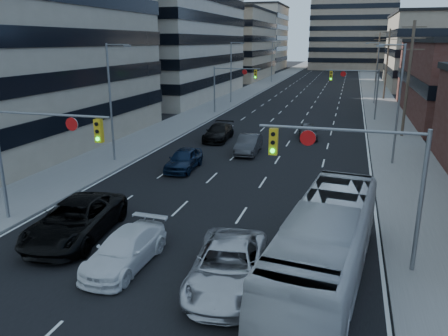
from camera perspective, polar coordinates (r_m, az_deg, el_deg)
name	(u,v)px	position (r m, az deg, el deg)	size (l,w,h in m)	color
road_surface	(328,72)	(140.02, 13.48, 12.10)	(18.00, 300.00, 0.02)	black
sidewalk_left	(291,71)	(141.06, 8.72, 12.41)	(5.00, 300.00, 0.15)	slate
sidewalk_right	(368,72)	(139.91, 18.28, 11.76)	(5.00, 300.00, 0.15)	slate
office_left_mid	(143,10)	(77.57, -10.58, 19.59)	(26.00, 34.00, 28.00)	#ADA089
office_left_far	(226,46)	(113.86, 0.29, 15.69)	(20.00, 30.00, 16.00)	gray
bg_block_left	(247,38)	(153.60, 3.03, 16.57)	(24.00, 24.00, 20.00)	#ADA089
bg_block_right	(446,52)	(141.80, 27.01, 13.30)	(22.00, 22.00, 12.00)	gray
signal_near_left	(40,144)	(23.26, -22.93, 2.95)	(6.59, 0.33, 6.00)	slate
signal_near_right	(356,167)	(18.21, 16.84, 0.12)	(6.59, 0.33, 6.00)	slate
signal_far_left	(232,81)	(56.70, 1.02, 11.35)	(6.09, 0.33, 6.00)	slate
signal_far_right	(357,84)	(54.76, 17.01, 10.49)	(6.09, 0.33, 6.00)	slate
utility_pole_block	(408,78)	(45.97, 22.94, 10.79)	(2.20, 0.28, 11.00)	#4C3D2D
utility_pole_midblock	(387,63)	(75.80, 20.51, 12.72)	(2.20, 0.28, 11.00)	#4C3D2D
utility_pole_distant	(378,57)	(105.73, 19.45, 13.55)	(2.20, 0.28, 11.00)	#4C3D2D
streetlight_left_near	(112,97)	(34.52, -14.42, 8.92)	(2.03, 0.22, 9.00)	slate
streetlight_left_mid	(232,69)	(66.97, 1.06, 12.75)	(2.03, 0.22, 9.00)	slate
streetlight_left_far	(273,60)	(101.13, 6.38, 13.85)	(2.03, 0.22, 9.00)	slate
streetlight_right_near	(397,99)	(34.95, 21.66, 8.38)	(2.03, 0.22, 9.00)	slate
streetlight_right_far	(376,70)	(69.75, 19.22, 12.02)	(2.03, 0.22, 9.00)	slate
black_pickup	(75,220)	(22.24, -18.83, -6.45)	(3.02, 6.55, 1.82)	black
white_van	(125,250)	(19.14, -12.79, -10.36)	(2.02, 4.97, 1.44)	silver
silver_suv	(228,266)	(17.24, 0.52, -12.65)	(2.76, 5.99, 1.66)	#BABABF
transit_bus	(326,246)	(17.43, 13.12, -9.85)	(2.72, 11.64, 3.24)	#B9B9B9
sedan_blue	(184,159)	(32.22, -5.26, 1.14)	(1.87, 4.64, 1.58)	black
sedan_grey_center	(249,144)	(36.92, 3.23, 3.13)	(1.67, 4.78, 1.57)	#323235
sedan_black_far	(218,132)	(41.78, -0.73, 4.68)	(2.16, 5.31, 1.54)	black
sedan_grey_right	(308,131)	(43.27, 10.91, 4.74)	(1.73, 4.29, 1.46)	#2F2F31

